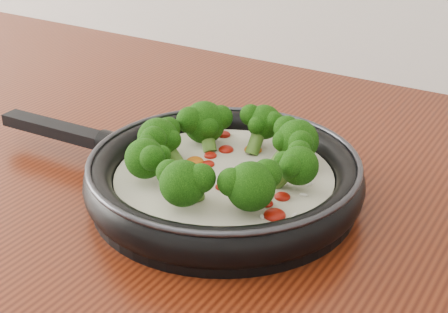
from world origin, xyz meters
The scene contains 1 object.
skillet centered at (0.08, 1.06, 0.93)m, with size 0.45×0.30×0.08m.
Camera 1 is at (0.38, 0.56, 1.24)m, focal length 51.82 mm.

